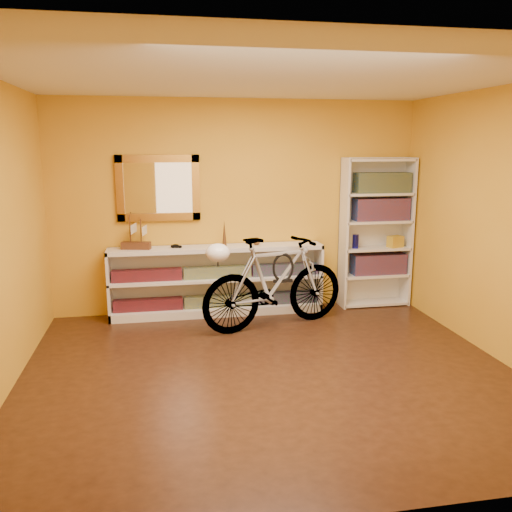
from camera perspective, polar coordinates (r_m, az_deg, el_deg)
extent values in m
cube|color=black|center=(5.03, 1.46, -12.35)|extent=(4.50, 4.00, 0.01)
cube|color=silver|center=(4.62, 1.64, 18.66)|extent=(4.50, 4.00, 0.01)
cube|color=gold|center=(6.61, -2.03, 5.25)|extent=(4.50, 0.01, 2.60)
cube|color=gold|center=(5.57, 24.94, 2.93)|extent=(0.01, 4.00, 2.60)
cube|color=brown|center=(6.48, -10.41, 7.16)|extent=(0.98, 0.06, 0.78)
cube|color=silver|center=(6.97, 5.40, -3.24)|extent=(0.09, 0.02, 0.09)
cube|color=black|center=(6.60, -4.11, -4.81)|extent=(2.50, 0.13, 0.14)
cube|color=navy|center=(6.50, -4.16, -1.73)|extent=(2.50, 0.13, 0.14)
imported|color=black|center=(6.42, -8.51, 0.89)|extent=(0.00, 0.01, 0.00)
cone|color=brown|center=(6.44, -3.41, 2.47)|extent=(0.06, 0.06, 0.32)
sphere|color=brown|center=(6.51, 0.06, 1.59)|extent=(0.10, 0.10, 0.10)
cube|color=maroon|center=(7.07, 12.95, -0.82)|extent=(0.70, 0.22, 0.26)
cube|color=maroon|center=(6.95, 13.21, 4.90)|extent=(0.70, 0.22, 0.28)
cube|color=navy|center=(6.92, 13.35, 7.66)|extent=(0.70, 0.22, 0.25)
cylinder|color=#151691|center=(6.87, 10.60, 1.55)|extent=(0.08, 0.08, 0.18)
cube|color=maroon|center=(6.86, 11.30, 7.47)|extent=(0.16, 0.16, 0.19)
cube|color=gold|center=(7.06, 14.68, 1.50)|extent=(0.21, 0.17, 0.14)
imported|color=silver|center=(6.04, 2.02, -2.82)|extent=(0.94, 1.86, 1.06)
ellipsoid|color=white|center=(5.66, -4.11, 0.36)|extent=(0.26, 0.25, 0.20)
torus|color=black|center=(6.05, 2.92, -1.25)|extent=(0.25, 0.03, 0.25)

